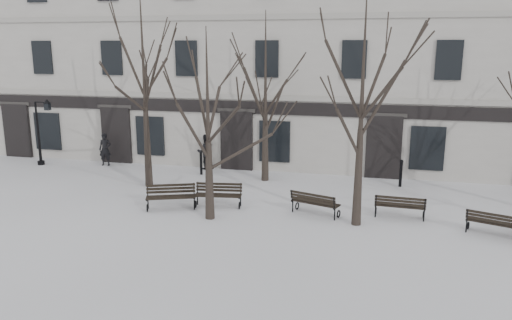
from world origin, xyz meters
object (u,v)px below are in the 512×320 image
(bench_4, at_px, (400,206))
(lamp_post, at_px, (42,127))
(bench_1, at_px, (315,202))
(bench_3, at_px, (218,194))
(tree_2, at_px, (363,80))
(bench_2, at_px, (494,223))
(tree_1, at_px, (208,102))
(bench_0, at_px, (171,196))

(bench_4, relative_size, lamp_post, 0.52)
(bench_1, relative_size, bench_3, 1.01)
(tree_2, xyz_separation_m, bench_3, (-5.22, 0.77, -4.43))
(bench_3, bearing_deg, bench_1, -10.74)
(tree_2, height_order, bench_3, tree_2)
(bench_1, distance_m, bench_2, 5.90)
(bench_1, xyz_separation_m, lamp_post, (-14.48, 4.54, 1.48))
(bench_1, bearing_deg, bench_2, -167.69)
(tree_1, relative_size, bench_3, 3.61)
(tree_1, bearing_deg, lamp_post, 152.23)
(bench_1, height_order, bench_4, bench_1)
(tree_2, distance_m, bench_3, 6.89)
(bench_2, xyz_separation_m, bench_3, (-9.56, 0.84, 0.03))
(bench_3, relative_size, lamp_post, 0.54)
(bench_4, distance_m, lamp_post, 18.01)
(bench_3, xyz_separation_m, bench_4, (6.68, 0.22, -0.01))
(bench_2, xyz_separation_m, bench_4, (-2.88, 1.06, 0.02))
(bench_4, bearing_deg, bench_1, 10.07)
(bench_0, height_order, bench_4, bench_0)
(lamp_post, bearing_deg, bench_4, -13.38)
(lamp_post, bearing_deg, bench_2, -14.37)
(bench_2, bearing_deg, bench_4, -0.55)
(bench_2, bearing_deg, bench_3, 14.56)
(tree_1, xyz_separation_m, tree_2, (5.09, 0.60, 0.77))
(bench_1, relative_size, bench_4, 1.05)
(tree_2, relative_size, lamp_post, 2.32)
(bench_1, xyz_separation_m, bench_3, (-3.70, 0.16, 0.00))
(bench_3, height_order, bench_4, bench_3)
(bench_1, distance_m, lamp_post, 15.25)
(tree_2, relative_size, bench_2, 4.46)
(tree_2, bearing_deg, lamp_post, 162.18)
(tree_2, height_order, bench_0, tree_2)
(bench_2, relative_size, bench_4, 1.00)
(tree_1, xyz_separation_m, lamp_post, (-10.90, 5.74, -2.19))
(bench_1, height_order, bench_2, bench_1)
(bench_0, distance_m, bench_1, 5.38)
(bench_0, xyz_separation_m, bench_4, (8.33, 0.90, -0.02))
(lamp_post, bearing_deg, tree_2, -17.82)
(bench_2, bearing_deg, bench_0, 18.78)
(bench_1, bearing_deg, bench_3, 16.35)
(bench_0, bearing_deg, bench_1, -15.64)
(bench_0, relative_size, bench_1, 1.03)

